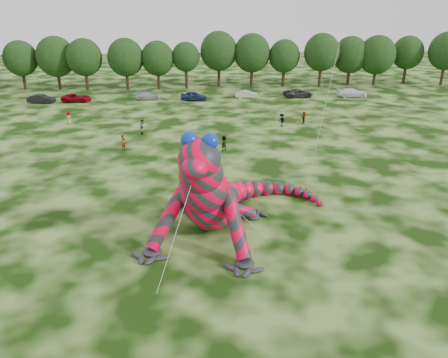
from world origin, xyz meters
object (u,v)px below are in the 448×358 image
Objects in this scene: tree_8 at (158,65)px; tree_10 at (219,59)px; tree_9 at (186,65)px; tree_11 at (252,60)px; tree_6 at (85,65)px; tree_14 at (350,61)px; car_3 at (148,96)px; spectator_0 at (124,143)px; tree_12 at (284,63)px; car_2 at (77,98)px; car_6 at (298,93)px; tree_17 at (445,59)px; car_4 at (194,96)px; tree_15 at (376,60)px; car_5 at (247,94)px; tree_4 at (22,65)px; tree_7 at (126,64)px; tree_5 at (57,63)px; spectator_3 at (304,118)px; spectator_5 at (224,143)px; spectator_1 at (143,127)px; flying_kite at (348,6)px; tree_13 at (321,60)px; car_7 at (352,93)px; inflatable_gecko at (215,172)px; tree_16 at (407,60)px; spectator_4 at (69,118)px; car_1 at (41,99)px.

tree_10 is at bearing 7.81° from tree_8.
tree_10 is at bearing 11.02° from tree_9.
tree_11 is (18.00, 1.21, 0.56)m from tree_8.
tree_6 is 0.90× the size of tree_10.
tree_8 is at bearing -176.11° from tree_9.
tree_14 reaches higher than tree_8.
car_3 is 27.40m from spectator_0.
car_3 is at bearing -157.95° from tree_12.
car_6 is (37.82, 0.75, 0.04)m from car_2.
car_4 is at bearing -168.04° from tree_17.
tree_9 is at bearing -176.18° from tree_11.
tree_15 is at bearing -60.80° from car_4.
car_5 is at bearing -43.91° from tree_9.
tree_10 reaches higher than tree_6.
tree_4 is 0.96× the size of tree_14.
car_3 is at bearing -37.64° from tree_6.
tree_9 is at bearing 2.78° from tree_7.
spectator_3 is at bearing -35.55° from tree_5.
tree_10 is 6.04× the size of spectator_5.
tree_15 is 2.20× the size of car_4.
tree_8 is at bearing 4.66° from spectator_1.
tree_11 is 1.05× the size of tree_15.
tree_4 is at bearing 128.55° from flying_kite.
car_5 is 0.77× the size of car_6.
tree_13 is 6.54m from tree_14.
tree_11 is at bearing 2.76° from tree_6.
tree_7 is at bearing -177.48° from tree_14.
tree_10 is 41.11m from spectator_0.
spectator_5 is at bearing 143.06° from car_7.
tree_12 reaches higher than car_7.
tree_7 is 43.58m from tree_14.
tree_15 is (35.39, 56.08, 0.67)m from inflatable_gecko.
tree_11 is (36.91, -0.24, 0.14)m from tree_5.
tree_7 is 31.10m from spectator_1.
tree_14 is at bearing -161.96° from spectator_5.
tree_17 is (38.16, -1.53, 0.11)m from tree_11.
tree_16 reaches higher than spectator_1.
car_4 is 27.77m from car_7.
tree_11 is 2.06× the size of car_2.
tree_15 reaches higher than tree_12.
tree_17 reaches higher than tree_4.
car_5 is (-22.01, -11.37, -4.05)m from tree_14.
tree_6 is at bearing -43.47° from spectator_4.
flying_kite is 47.17m from car_7.
tree_11 is at bearing -63.93° from car_1.
spectator_5 is (10.62, -28.56, 0.22)m from car_3.
inflatable_gecko is 1.75× the size of tree_6.
tree_17 is 2.35× the size of car_4.
tree_17 is at bearing 52.86° from flying_kite.
spectator_1 is at bearing -52.14° from tree_4.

